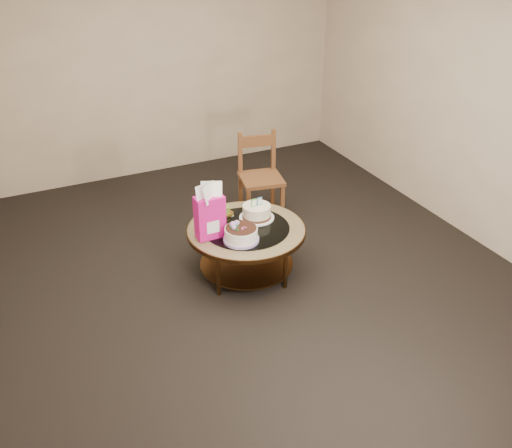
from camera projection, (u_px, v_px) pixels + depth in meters
name	position (u px, v px, depth m)	size (l,w,h in m)	color
ground	(247.00, 272.00, 5.08)	(5.00, 5.00, 0.00)	black
room_walls	(245.00, 104.00, 4.32)	(4.52, 5.02, 2.61)	beige
coffee_table	(246.00, 236.00, 4.89)	(1.02, 1.02, 0.46)	#503117
decorated_cake	(241.00, 235.00, 4.63)	(0.29, 0.29, 0.17)	#A68DC7
cream_cake	(257.00, 212.00, 4.96)	(0.31, 0.31, 0.19)	white
gift_bag	(210.00, 211.00, 4.61)	(0.24, 0.18, 0.47)	#EE1697
pillar_candle	(226.00, 212.00, 5.03)	(0.13, 0.13, 0.09)	#E5CF5E
dining_chair	(260.00, 176.00, 5.78)	(0.48, 0.48, 0.88)	brown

